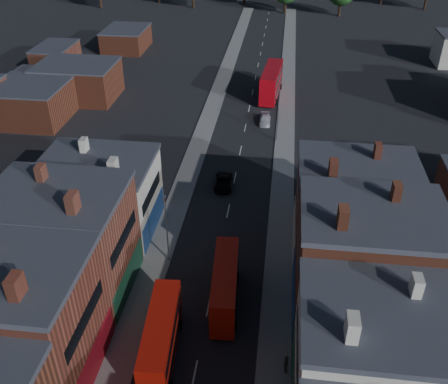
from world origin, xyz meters
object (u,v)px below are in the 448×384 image
(bus_0, at_px, (161,338))
(ped_3, at_px, (286,364))
(car_2, at_px, (223,182))
(car_3, at_px, (265,120))
(bus_2, at_px, (271,82))
(bus_1, at_px, (225,285))

(bus_0, relative_size, ped_3, 5.51)
(car_2, xyz_separation_m, ped_3, (8.73, -28.37, 0.35))
(car_2, distance_m, car_3, 21.01)
(bus_0, bearing_deg, bus_2, 79.39)
(bus_0, xyz_separation_m, ped_3, (10.47, -0.31, -1.28))
(bus_1, bearing_deg, bus_2, 84.17)
(car_3, bearing_deg, ped_3, -86.34)
(bus_0, height_order, ped_3, bus_0)
(bus_0, relative_size, car_2, 2.06)
(bus_0, bearing_deg, car_3, 78.37)
(ped_3, bearing_deg, bus_2, 8.97)
(bus_2, xyz_separation_m, car_2, (-4.80, -32.49, -2.19))
(bus_2, height_order, ped_3, bus_2)
(car_2, bearing_deg, bus_0, -97.09)
(bus_0, height_order, bus_1, bus_0)
(bus_0, height_order, car_2, bus_0)
(bus_0, distance_m, ped_3, 10.55)
(bus_2, bearing_deg, bus_1, -87.39)
(bus_0, relative_size, car_3, 2.33)
(bus_0, bearing_deg, ped_3, -6.18)
(bus_0, xyz_separation_m, bus_2, (6.53, 60.54, 0.56))
(ped_3, bearing_deg, bus_0, 93.54)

